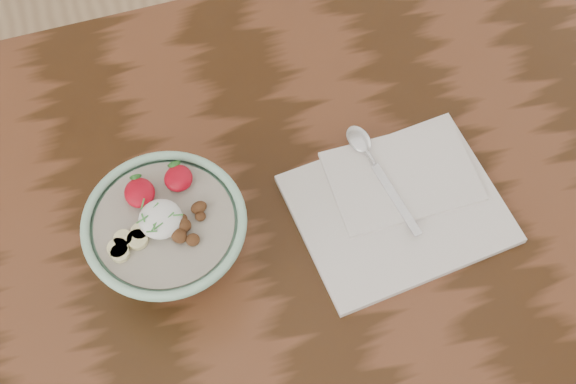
{
  "coord_description": "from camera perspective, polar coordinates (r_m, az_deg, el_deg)",
  "views": [
    {
      "loc": [
        7.75,
        -35.0,
        161.91
      ],
      "look_at": [
        19.96,
        4.91,
        85.69
      ],
      "focal_mm": 50.0,
      "sensor_mm": 36.0,
      "label": 1
    }
  ],
  "objects": [
    {
      "name": "spoon",
      "position": [
        1.0,
        5.7,
        2.72
      ],
      "size": [
        4.62,
        17.03,
        0.89
      ],
      "rotation": [
        0.0,
        0.0,
        0.16
      ],
      "color": "silver",
      "rests_on": "napkin"
    },
    {
      "name": "napkin",
      "position": [
        0.99,
        7.87,
        -0.69
      ],
      "size": [
        26.23,
        22.04,
        1.5
      ],
      "rotation": [
        0.0,
        0.0,
        0.1
      ],
      "color": "white",
      "rests_on": "table"
    },
    {
      "name": "table",
      "position": [
        1.03,
        -10.07,
        -10.57
      ],
      "size": [
        160.0,
        90.0,
        75.0
      ],
      "color": "#371E0D",
      "rests_on": "ground"
    },
    {
      "name": "breakfast_bowl",
      "position": [
        0.91,
        -8.51,
        -3.18
      ],
      "size": [
        17.96,
        17.96,
        11.9
      ],
      "rotation": [
        0.0,
        0.0,
        -0.06
      ],
      "color": "#9ACFB0",
      "rests_on": "table"
    }
  ]
}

